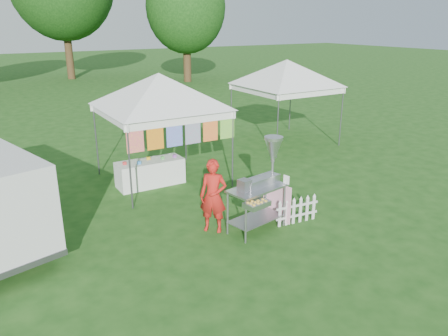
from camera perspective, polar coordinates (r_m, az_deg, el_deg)
ground at (r=9.63m, az=0.51°, el=-7.81°), size 120.00×120.00×0.00m
canopy_main at (r=11.81m, az=-8.55°, el=12.13°), size 4.24×4.24×3.45m
canopy_right at (r=15.95m, az=8.24°, el=13.83°), size 4.24×4.24×3.45m
tree_right at (r=32.75m, az=-5.02°, el=20.21°), size 5.60×5.60×8.42m
donut_cart at (r=9.26m, az=5.29°, el=-1.20°), size 1.44×1.21×1.98m
vendor at (r=9.20m, az=-1.42°, el=-3.69°), size 0.68×0.68×1.59m
picket_fence at (r=9.87m, az=9.51°, el=-5.57°), size 1.08×0.13×0.56m
display_table at (r=12.10m, az=-9.60°, el=-0.61°), size 1.80×0.70×0.70m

